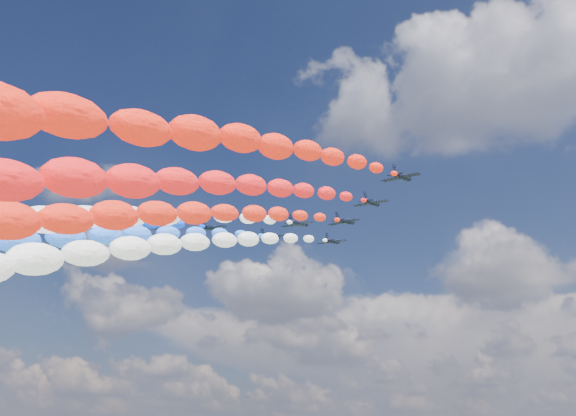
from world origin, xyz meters
The scene contains 14 objects.
jet_0 centered at (-33.36, -5.13, 108.35)m, with size 7.89×10.58×2.33m, color black, non-canonical shape.
jet_1 centered at (-20.82, 2.79, 108.35)m, with size 7.89×10.58×2.33m, color black, non-canonical shape.
jet_2 centered at (-12.43, 16.56, 108.35)m, with size 7.89×10.58×2.33m, color black, non-canonical shape.
trail_2 centered at (-12.43, -47.20, 89.54)m, with size 5.77×124.49×41.66m, color #2B69FF, non-canonical shape.
jet_3 centered at (-0.63, 10.29, 108.35)m, with size 7.89×10.58×2.33m, color black, non-canonical shape.
trail_3 centered at (-0.63, -53.47, 89.54)m, with size 5.77×124.49×41.66m, color silver, non-canonical shape.
jet_4 centered at (-0.16, 28.15, 108.35)m, with size 7.89×10.58×2.33m, color black, non-canonical shape.
trail_4 centered at (-0.16, -35.60, 89.54)m, with size 5.77×124.49×41.66m, color white, non-canonical shape.
jet_5 centered at (9.98, 14.33, 108.35)m, with size 7.89×10.58×2.33m, color black, non-canonical shape.
trail_5 centered at (9.98, -49.43, 89.54)m, with size 5.77×124.49×41.66m, color red, non-canonical shape.
jet_6 centered at (20.98, 4.86, 108.35)m, with size 7.89×10.58×2.33m, color black, non-canonical shape.
trail_6 centered at (20.98, -58.90, 89.54)m, with size 5.77×124.49×41.66m, color red, non-canonical shape.
jet_7 centered at (32.54, -6.61, 108.35)m, with size 7.89×10.58×2.33m, color black, non-canonical shape.
trail_7 centered at (32.54, -70.36, 89.54)m, with size 5.77×124.49×41.66m, color red, non-canonical shape.
Camera 1 is at (78.81, -135.19, 55.14)m, focal length 44.63 mm.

